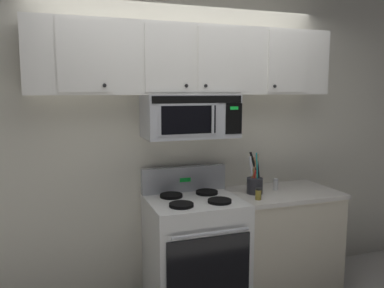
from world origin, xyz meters
TOP-DOWN VIEW (x-y plane):
  - back_wall at (0.00, 0.79)m, footprint 5.20×0.10m
  - stove_range at (0.00, 0.42)m, footprint 0.76×0.69m
  - over_range_microwave at (-0.00, 0.54)m, footprint 0.76×0.43m
  - upper_cabinets at (-0.00, 0.57)m, footprint 2.50×0.36m
  - counter_segment at (0.84, 0.43)m, footprint 0.93×0.65m
  - utensil_crock_charcoal at (0.55, 0.43)m, footprint 0.14×0.14m
  - salt_shaker at (0.79, 0.47)m, footprint 0.04×0.04m
  - spice_jar at (0.49, 0.25)m, footprint 0.05×0.05m

SIDE VIEW (x-z plane):
  - counter_segment at x=0.84m, z-range 0.00..0.90m
  - stove_range at x=0.00m, z-range -0.09..1.03m
  - spice_jar at x=0.49m, z-range 0.90..1.00m
  - salt_shaker at x=0.79m, z-range 0.90..1.00m
  - utensil_crock_charcoal at x=0.55m, z-range 0.82..1.18m
  - back_wall at x=0.00m, z-range 0.00..2.70m
  - over_range_microwave at x=0.00m, z-range 1.40..1.75m
  - upper_cabinets at x=0.00m, z-range 1.75..2.30m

